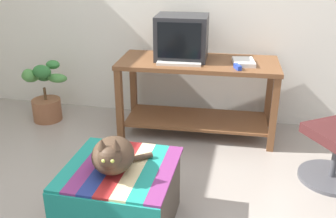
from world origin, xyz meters
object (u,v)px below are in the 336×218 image
(tv_monitor, at_px, (182,38))
(desk, at_px, (197,84))
(potted_plant, at_px, (45,95))
(stapler, at_px, (238,67))
(keyboard, at_px, (179,63))
(book, at_px, (244,62))
(ottoman_with_blanket, at_px, (121,196))
(cat, at_px, (113,155))

(tv_monitor, bearing_deg, desk, -15.11)
(potted_plant, height_order, stapler, stapler)
(desk, relative_size, stapler, 13.80)
(keyboard, height_order, potted_plant, keyboard)
(stapler, bearing_deg, desk, 129.06)
(book, xyz_separation_m, potted_plant, (-2.02, -0.03, -0.48))
(ottoman_with_blanket, bearing_deg, keyboard, 85.12)
(desk, bearing_deg, keyboard, -139.33)
(tv_monitor, relative_size, book, 1.92)
(cat, bearing_deg, ottoman_with_blanket, 57.23)
(potted_plant, bearing_deg, ottoman_with_blanket, -47.15)
(desk, bearing_deg, potted_plant, 178.56)
(cat, relative_size, potted_plant, 0.64)
(keyboard, bearing_deg, tv_monitor, 88.23)
(tv_monitor, height_order, ottoman_with_blanket, tv_monitor)
(ottoman_with_blanket, distance_m, cat, 0.34)
(potted_plant, bearing_deg, cat, -48.58)
(ottoman_with_blanket, bearing_deg, cat, -110.54)
(tv_monitor, xyz_separation_m, ottoman_with_blanket, (-0.10, -1.53, -0.71))
(ottoman_with_blanket, bearing_deg, book, 65.01)
(keyboard, relative_size, potted_plant, 0.63)
(tv_monitor, xyz_separation_m, book, (0.58, -0.06, -0.18))
(keyboard, xyz_separation_m, cat, (-0.13, -1.40, -0.19))
(desk, relative_size, cat, 3.77)
(potted_plant, xyz_separation_m, stapler, (1.98, -0.14, 0.48))
(stapler, bearing_deg, keyboard, 151.53)
(desk, height_order, potted_plant, desk)
(tv_monitor, distance_m, stapler, 0.61)
(desk, relative_size, tv_monitor, 3.08)
(keyboard, distance_m, book, 0.58)
(stapler, bearing_deg, book, 51.07)
(book, distance_m, stapler, 0.17)
(desk, xyz_separation_m, cat, (-0.29, -1.54, 0.05))
(keyboard, bearing_deg, potted_plant, 170.51)
(ottoman_with_blanket, relative_size, stapler, 6.24)
(tv_monitor, distance_m, cat, 1.63)
(tv_monitor, height_order, stapler, tv_monitor)
(keyboard, distance_m, ottoman_with_blanket, 1.45)
(book, xyz_separation_m, ottoman_with_blanket, (-0.68, -1.47, -0.53))
(keyboard, distance_m, cat, 1.42)
(cat, bearing_deg, keyboard, 72.27)
(keyboard, bearing_deg, book, 6.70)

